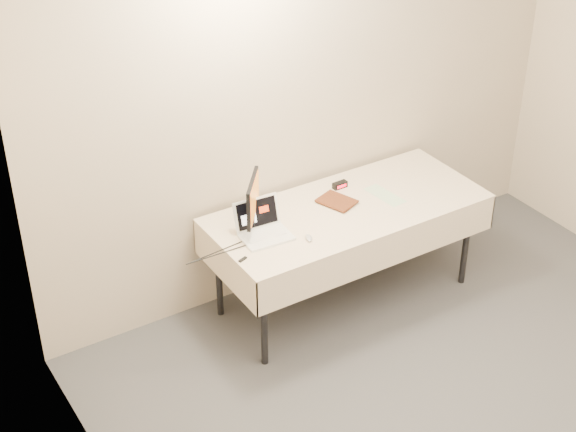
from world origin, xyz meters
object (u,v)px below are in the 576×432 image
table (347,215)px  laptop (262,227)px  monitor (253,201)px  book (329,193)px

table → laptop: 0.65m
table → monitor: bearing=172.7°
table → laptop: laptop is taller
laptop → monitor: (-0.03, 0.07, 0.16)m
laptop → book: 0.53m
book → laptop: bearing=163.8°
laptop → monitor: size_ratio=0.88×
laptop → monitor: 0.18m
table → monitor: 0.73m
laptop → monitor: monitor is taller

